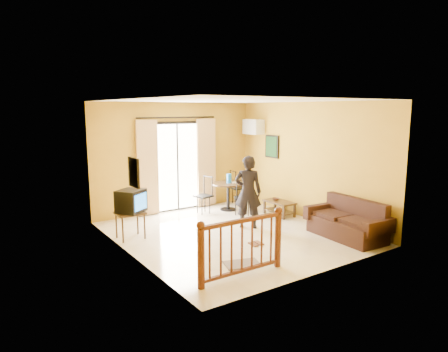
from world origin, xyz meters
TOP-DOWN VIEW (x-y plane):
  - ground at (0.00, 0.00)m, footprint 5.00×5.00m
  - room_shell at (0.00, 0.00)m, footprint 5.00×5.00m
  - balcony_door at (0.00, 2.43)m, footprint 2.25×0.14m
  - tv_table at (-1.90, 0.92)m, footprint 0.55×0.46m
  - television at (-1.87, 0.91)m, footprint 0.68×0.67m
  - picture_left at (-2.22, -0.20)m, footprint 0.05×0.42m
  - dining_table at (1.10, 1.72)m, footprint 0.87×0.87m
  - water_jug at (1.12, 1.70)m, footprint 0.13×0.13m
  - serving_tray at (1.30, 1.62)m, footprint 0.32×0.25m
  - dining_chairs at (1.06, 1.65)m, footprint 1.81×1.58m
  - air_conditioner at (2.09, 1.95)m, footprint 0.31×0.60m
  - botanical_print at (2.22, 1.30)m, footprint 0.05×0.50m
  - coffee_table at (1.85, 0.55)m, footprint 0.45×0.81m
  - bowl at (1.85, 0.69)m, footprint 0.18×0.18m
  - sofa at (1.85, -1.55)m, footprint 0.89×1.73m
  - standing_person at (0.56, 0.17)m, footprint 0.71×0.68m
  - stair_balustrade at (-1.15, -1.90)m, footprint 1.63×0.13m
  - doormat at (-0.84, -1.50)m, footprint 0.69×0.56m
  - sandals at (-0.00, -0.83)m, footprint 0.27×0.26m

SIDE VIEW (x-z plane):
  - ground at x=0.00m, z-range 0.00..0.00m
  - dining_chairs at x=1.06m, z-range -0.47..0.47m
  - doormat at x=-0.84m, z-range 0.00..0.02m
  - sandals at x=0.00m, z-range 0.00..0.03m
  - coffee_table at x=1.85m, z-range 0.06..0.42m
  - sofa at x=1.85m, z-range -0.10..0.70m
  - bowl at x=1.85m, z-range 0.36..0.42m
  - tv_table at x=-1.90m, z-range 0.20..0.76m
  - stair_balustrade at x=-1.15m, z-range 0.05..1.08m
  - dining_table at x=1.10m, z-range 0.21..0.93m
  - serving_tray at x=1.30m, z-range 0.72..0.74m
  - television at x=-1.87m, z-range 0.56..1.02m
  - standing_person at x=0.56m, z-range 0.00..1.63m
  - water_jug at x=1.12m, z-range 0.72..0.97m
  - balcony_door at x=0.00m, z-range -0.04..2.42m
  - picture_left at x=-2.22m, z-range 1.29..1.81m
  - botanical_print at x=2.22m, z-range 1.35..1.95m
  - room_shell at x=0.00m, z-range -0.80..4.20m
  - air_conditioner at x=2.09m, z-range 1.95..2.35m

